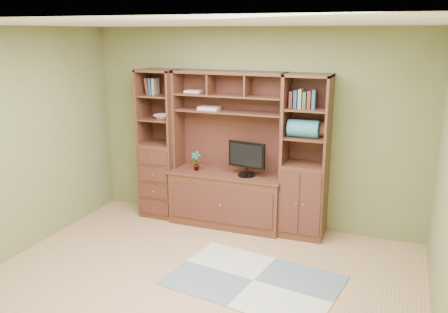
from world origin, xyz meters
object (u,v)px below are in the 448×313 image
at_px(left_tower, 160,144).
at_px(right_tower, 305,158).
at_px(monitor, 247,153).
at_px(center_hutch, 227,151).

relative_size(left_tower, right_tower, 1.00).
bearing_deg(left_tower, monitor, -3.34).
bearing_deg(right_tower, left_tower, 180.00).
relative_size(center_hutch, monitor, 3.32).
bearing_deg(left_tower, right_tower, 0.00).
bearing_deg(center_hutch, right_tower, 2.23).
bearing_deg(right_tower, center_hutch, -177.77).
xyz_separation_m(left_tower, right_tower, (2.02, 0.00, 0.00)).
relative_size(right_tower, monitor, 3.32).
bearing_deg(right_tower, monitor, -174.21).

